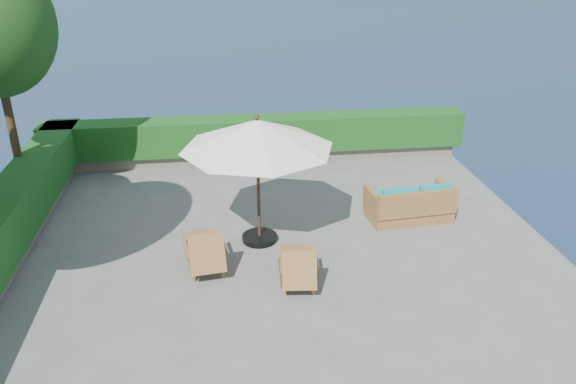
{
  "coord_description": "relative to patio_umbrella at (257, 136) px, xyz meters",
  "views": [
    {
      "loc": [
        -1.1,
        -10.25,
        6.16
      ],
      "look_at": [
        0.3,
        0.8,
        1.1
      ],
      "focal_mm": 35.0,
      "sensor_mm": 36.0,
      "label": 1
    }
  ],
  "objects": [
    {
      "name": "hedge_far",
      "position": [
        0.35,
        4.9,
        -1.61
      ],
      "size": [
        12.4,
        0.9,
        1.0
      ],
      "primitive_type": "cube",
      "color": "#164714",
      "rests_on": "planter_wall_far"
    },
    {
      "name": "ground",
      "position": [
        0.35,
        -0.7,
        -2.46
      ],
      "size": [
        12.0,
        12.0,
        0.0
      ],
      "primitive_type": "plane",
      "color": "gray",
      "rests_on": "ground"
    },
    {
      "name": "lounge_left",
      "position": [
        -1.2,
        -0.96,
        -2.05
      ],
      "size": [
        0.92,
        1.76,
        0.97
      ],
      "rotation": [
        0.0,
        0.0,
        0.14
      ],
      "color": "olive",
      "rests_on": "ground"
    },
    {
      "name": "planter_wall_left",
      "position": [
        -5.25,
        -0.7,
        -2.28
      ],
      "size": [
        0.6,
        12.0,
        0.36
      ],
      "primitive_type": "cube",
      "color": "gray",
      "rests_on": "ground"
    },
    {
      "name": "patio_umbrella",
      "position": [
        0.0,
        0.0,
        0.0
      ],
      "size": [
        3.58,
        3.58,
        2.91
      ],
      "rotation": [
        0.0,
        0.0,
        0.11
      ],
      "color": "black",
      "rests_on": "ground"
    },
    {
      "name": "planter_wall_far",
      "position": [
        0.35,
        4.9,
        -2.28
      ],
      "size": [
        12.0,
        0.6,
        0.36
      ],
      "primitive_type": "cube",
      "color": "gray",
      "rests_on": "ground"
    },
    {
      "name": "ocean",
      "position": [
        0.35,
        -0.7,
        -5.46
      ],
      "size": [
        600.0,
        600.0,
        0.0
      ],
      "primitive_type": "plane",
      "color": "#162644",
      "rests_on": "ground"
    },
    {
      "name": "wicker_loveseat",
      "position": [
        3.63,
        0.56,
        -2.08
      ],
      "size": [
        2.06,
        1.19,
        0.97
      ],
      "rotation": [
        0.0,
        0.0,
        0.09
      ],
      "color": "olive",
      "rests_on": "ground"
    },
    {
      "name": "side_table",
      "position": [
        0.45,
        -1.74,
        -2.09
      ],
      "size": [
        0.45,
        0.45,
        0.45
      ],
      "rotation": [
        0.0,
        0.0,
        -0.08
      ],
      "color": "brown",
      "rests_on": "ground"
    },
    {
      "name": "lounge_right",
      "position": [
        0.62,
        -1.75,
        -2.08
      ],
      "size": [
        0.81,
        1.62,
        0.9
      ],
      "rotation": [
        0.0,
        0.0,
        -0.11
      ],
      "color": "olive",
      "rests_on": "ground"
    },
    {
      "name": "foundation",
      "position": [
        0.35,
        -0.7,
        -4.01
      ],
      "size": [
        12.0,
        12.0,
        3.0
      ],
      "primitive_type": "cube",
      "color": "#595247",
      "rests_on": "ocean"
    }
  ]
}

